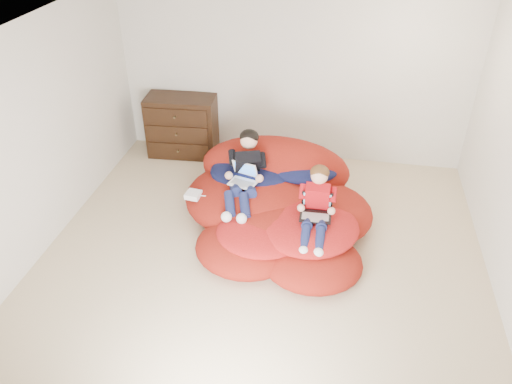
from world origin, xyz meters
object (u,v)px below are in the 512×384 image
at_px(beanbag_pile, 276,204).
at_px(laptop_black, 316,209).
at_px(dresser, 182,126).
at_px(older_boy, 245,169).
at_px(laptop_white, 244,177).
at_px(younger_boy, 317,204).

bearing_deg(beanbag_pile, laptop_black, -40.14).
xyz_separation_m(dresser, beanbag_pile, (1.65, -1.50, -0.20)).
bearing_deg(dresser, laptop_black, -41.66).
distance_m(beanbag_pile, laptop_black, 0.74).
bearing_deg(dresser, older_boy, -48.77).
relative_size(beanbag_pile, laptop_black, 6.71).
xyz_separation_m(beanbag_pile, older_boy, (-0.39, 0.06, 0.42)).
xyz_separation_m(older_boy, laptop_white, (0.00, -0.07, -0.06)).
bearing_deg(laptop_black, beanbag_pile, 139.86).
relative_size(dresser, beanbag_pile, 0.44).
bearing_deg(laptop_white, beanbag_pile, 2.63).
bearing_deg(laptop_black, younger_boy, 90.00).
distance_m(laptop_white, laptop_black, 1.00).
bearing_deg(younger_boy, laptop_black, -90.00).
distance_m(older_boy, laptop_white, 0.10).
bearing_deg(older_boy, younger_boy, -28.23).
bearing_deg(beanbag_pile, younger_boy, -39.94).
distance_m(older_boy, laptop_black, 1.04).
xyz_separation_m(older_boy, laptop_black, (0.91, -0.49, -0.13)).
bearing_deg(beanbag_pile, older_boy, 171.95).
distance_m(dresser, younger_boy, 2.91).
xyz_separation_m(beanbag_pile, laptop_white, (-0.39, -0.02, 0.36)).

